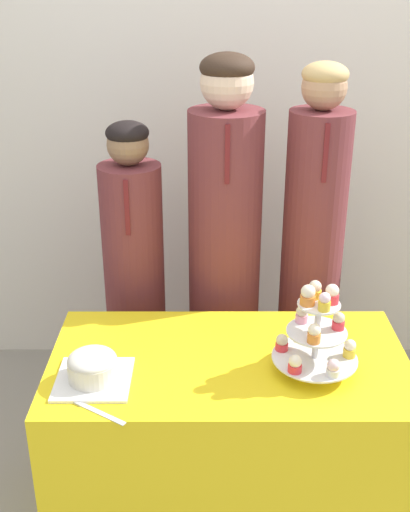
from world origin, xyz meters
TOP-DOWN VIEW (x-y plane):
  - wall_back at (0.00, 1.56)m, footprint 9.00×0.06m
  - table at (0.00, 0.32)m, footprint 1.20×0.65m
  - round_cake at (-0.43, 0.20)m, footprint 0.24×0.24m
  - cake_knife at (-0.44, 0.07)m, footprint 0.21×0.14m
  - cupcake_stand at (0.27, 0.26)m, footprint 0.28×0.28m
  - student_0 at (-0.37, 0.91)m, footprint 0.25×0.26m
  - student_1 at (-0.00, 0.91)m, footprint 0.29×0.30m
  - student_2 at (0.36, 0.91)m, footprint 0.25×0.26m

SIDE VIEW (x-z plane):
  - table at x=0.00m, z-range 0.00..0.74m
  - student_0 at x=-0.37m, z-range -0.03..1.38m
  - cake_knife at x=-0.44m, z-range 0.73..0.74m
  - round_cake at x=-0.43m, z-range 0.73..0.84m
  - student_2 at x=0.36m, z-range -0.02..1.60m
  - student_1 at x=0.00m, z-range -0.03..1.63m
  - cupcake_stand at x=0.27m, z-range 0.73..1.04m
  - wall_back at x=0.00m, z-range 0.00..2.70m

